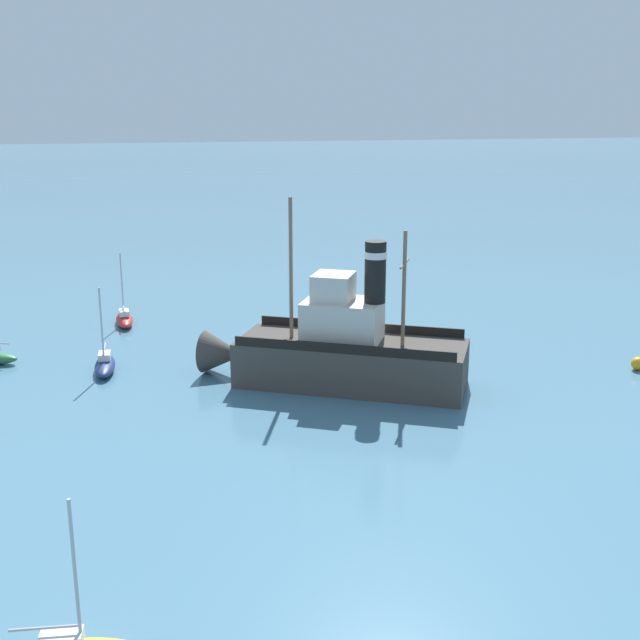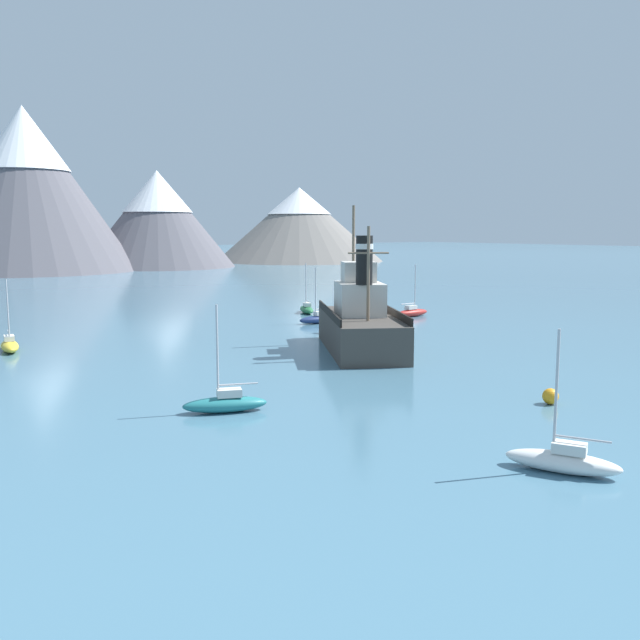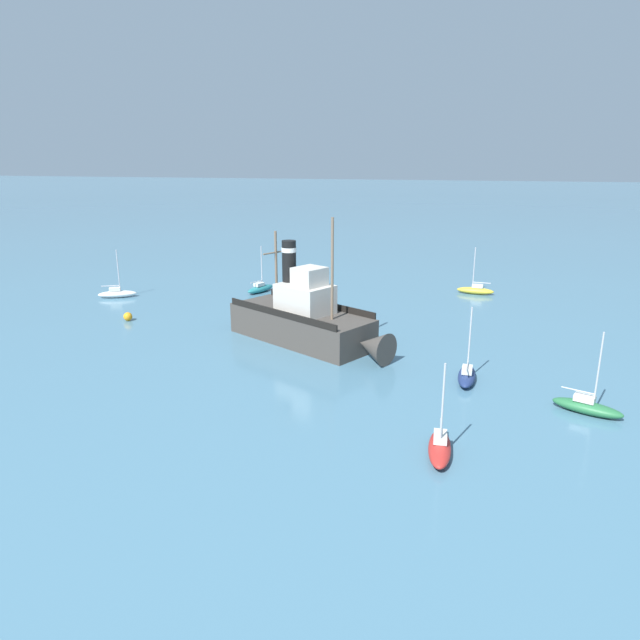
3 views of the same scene
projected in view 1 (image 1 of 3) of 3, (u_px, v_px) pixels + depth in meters
The scene contains 5 objects.
ground_plane at pixel (346, 381), 43.32m from camera, with size 600.00×600.00×0.00m, color #477289.
old_tugboat at pixel (340, 351), 42.49m from camera, with size 9.95×14.23×9.90m.
sailboat_red at pixel (124, 319), 54.48m from camera, with size 3.84×1.23×4.90m.
sailboat_navy at pixel (105, 364), 44.80m from camera, with size 3.86×1.32×4.90m.
mooring_buoy at pixel (638, 364), 45.10m from camera, with size 0.76×0.76×0.76m, color orange.
Camera 1 is at (-39.35, 11.57, 14.41)m, focal length 45.00 mm.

